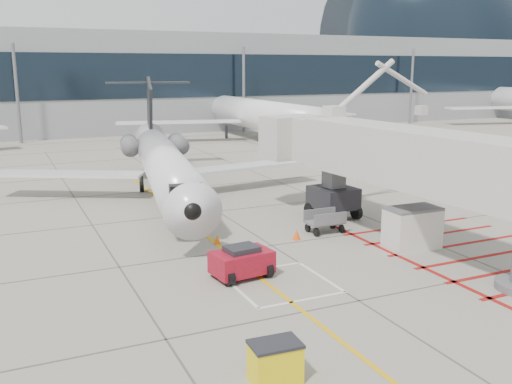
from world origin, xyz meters
name	(u,v)px	position (x,y,z in m)	size (l,w,h in m)	color
ground_plane	(309,270)	(0.00, 0.00, 0.00)	(260.00, 260.00, 0.00)	gray
regional_jet	(167,147)	(-2.56, 14.42, 4.07)	(24.63, 31.06, 8.14)	silver
jet_bridge	(411,169)	(6.50, 1.09, 4.10)	(9.72, 20.52, 8.21)	beige
pushback_tug	(242,261)	(-3.24, 0.44, 0.76)	(2.62, 1.64, 1.53)	maroon
spill_bin	(275,362)	(-5.75, -7.96, 0.64)	(1.47, 0.98, 1.27)	yellow
baggage_cart	(325,221)	(3.82, 4.96, 0.66)	(2.08, 1.32, 1.32)	#5D5C62
ground_power_unit	(412,228)	(6.44, 0.63, 1.08)	(2.74, 1.60, 2.17)	silver
cone_nose	(217,239)	(-2.52, 5.46, 0.27)	(0.39, 0.39, 0.54)	#DB620B
cone_side	(297,234)	(1.73, 4.43, 0.28)	(0.41, 0.41, 0.57)	#F14F0C
terminal_building	(147,81)	(10.00, 70.00, 7.00)	(180.00, 28.00, 14.00)	gray
terminal_glass_band	(172,76)	(10.00, 55.95, 8.00)	(180.00, 0.10, 6.00)	black
terminal_dome	(441,42)	(70.00, 70.00, 14.00)	(40.00, 28.00, 28.00)	black
bg_aircraft_c	(252,94)	(17.72, 46.00, 5.74)	(34.45, 38.28, 11.48)	silver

